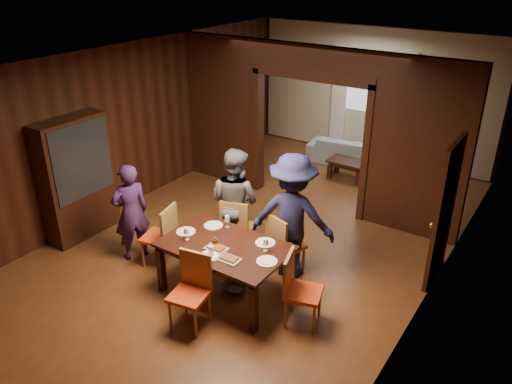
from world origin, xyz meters
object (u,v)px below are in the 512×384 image
Objects in this scene: chair_right at (304,291)px; chair_far_r at (286,243)px; person_navy at (292,216)px; sofa at (354,151)px; dining_table at (225,269)px; hutch at (77,178)px; person_grey at (235,202)px; chair_far_l at (238,225)px; chair_left at (158,235)px; chair_near at (189,293)px; coffee_table at (347,170)px; person_purple at (131,212)px.

chair_right is 1.00× the size of chair_far_r.
person_navy is 0.93× the size of sofa.
person_navy reaches higher than dining_table.
hutch reaches higher than chair_right.
person_grey reaches higher than chair_far_r.
chair_right is 1.85m from chair_far_l.
sofa is 2.05× the size of chair_left.
chair_near is (-1.15, -0.84, 0.00)m from chair_right.
chair_left is at bearing 179.18° from dining_table.
person_grey is 1.01× the size of dining_table.
person_navy is at bearing -78.40° from coffee_table.
person_purple reaches higher than chair_right.
chair_right is 1.12m from chair_far_r.
hutch is (-2.95, -0.02, 0.62)m from dining_table.
person_grey is at bearing 152.79° from person_purple.
person_grey reaches higher than coffee_table.
chair_far_l is (-0.44, 0.92, 0.10)m from dining_table.
person_grey is 0.38m from chair_far_l.
dining_table is 2.12× the size of coffee_table.
person_purple is 1.58× the size of chair_far_l.
sofa is (1.24, 5.39, -0.48)m from person_purple.
hutch is at bearing 57.70° from sofa.
person_navy is 1.91× the size of chair_near.
chair_right is (1.71, -0.90, -0.37)m from person_grey.
chair_far_r is (0.44, 0.88, 0.10)m from dining_table.
chair_right is 0.48× the size of hutch.
person_purple reaches higher than sofa.
chair_near is at bearing 88.75° from chair_far_l.
person_purple is 0.83× the size of person_navy.
person_navy is 4.55m from sofa.
person_navy is 3.71m from coffee_table.
person_purple is at bearing 20.70° from chair_far_l.
person_purple is 1.91× the size of coffee_table.
person_purple reaches higher than coffee_table.
coffee_table is 0.82× the size of chair_left.
person_navy is at bearing 136.63° from person_purple.
chair_left is (0.45, 0.08, -0.28)m from person_purple.
coffee_table is at bearing -110.27° from chair_far_l.
person_navy is 2.32× the size of coffee_table.
person_purple is at bearing -177.92° from dining_table.
chair_far_r is (0.88, -0.04, 0.00)m from chair_far_l.
person_grey is at bearing -17.20° from person_navy.
hutch is (-2.42, -0.97, 0.14)m from person_grey.
person_purple is 1.56m from person_grey.
person_purple is 2.36m from chair_far_r.
person_purple is at bearing -107.92° from coffee_table.
chair_far_r is 1.00× the size of chair_near.
sofa is 5.37m from chair_left.
chair_far_r is 0.48× the size of hutch.
person_grey is 0.92× the size of person_navy.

